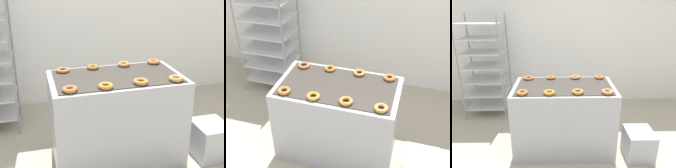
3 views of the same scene
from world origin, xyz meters
TOP-DOWN VIEW (x-y plane):
  - fryer_machine at (0.00, 0.60)m, footprint 1.22×0.70m
  - baking_rack_cart at (-1.26, 1.59)m, footprint 0.67×0.55m
  - donut_near_left at (-0.46, 0.35)m, footprint 0.13×0.13m
  - donut_near_midleft at (-0.17, 0.35)m, footprint 0.13×0.13m
  - donut_near_midright at (0.15, 0.36)m, footprint 0.13×0.13m
  - donut_near_right at (0.47, 0.35)m, footprint 0.13×0.13m
  - donut_far_left at (-0.46, 0.85)m, footprint 0.13×0.13m
  - donut_far_midleft at (-0.16, 0.86)m, footprint 0.12×0.12m
  - donut_far_midright at (0.15, 0.87)m, footprint 0.13×0.13m
  - donut_far_right at (0.47, 0.86)m, footprint 0.12×0.12m

SIDE VIEW (x-z plane):
  - fryer_machine at x=0.00m, z-range 0.00..0.86m
  - baking_rack_cart at x=-1.26m, z-range 0.01..1.67m
  - donut_far_left at x=-0.46m, z-range 0.86..0.90m
  - donut_far_midleft at x=-0.16m, z-range 0.86..0.90m
  - donut_near_midleft at x=-0.17m, z-range 0.86..0.90m
  - donut_far_midright at x=0.15m, z-range 0.86..0.90m
  - donut_near_left at x=-0.46m, z-range 0.86..0.90m
  - donut_near_midright at x=0.15m, z-range 0.86..0.90m
  - donut_far_right at x=0.47m, z-range 0.86..0.90m
  - donut_near_right at x=0.47m, z-range 0.86..0.90m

